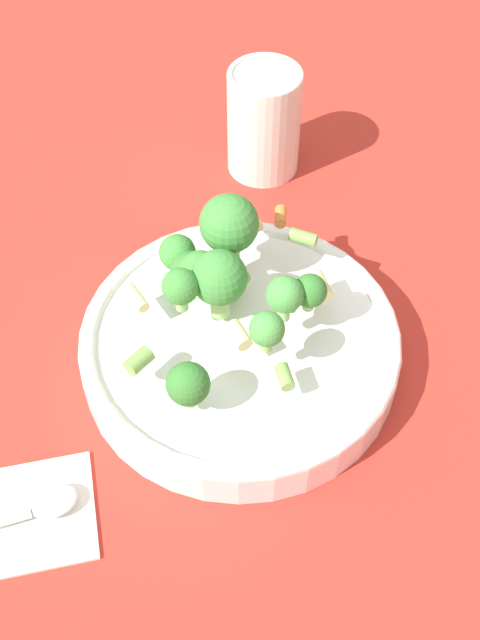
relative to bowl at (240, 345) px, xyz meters
The scene contains 6 objects.
ground_plane 0.02m from the bowl, ahead, with size 3.00×3.00×0.00m, color #B72D23.
bowl is the anchor object (origin of this frame).
pasta_salad 0.07m from the bowl, 100.65° to the right, with size 0.20×0.17×0.08m.
cup 0.26m from the bowl, 139.90° to the right, with size 0.07×0.07×0.11m.
napkin 0.22m from the bowl, ahead, with size 0.16×0.14×0.01m.
spoon 0.22m from the bowl, ahead, with size 0.16×0.09×0.01m.
Camera 1 is at (0.26, 0.26, 0.51)m, focal length 42.00 mm.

